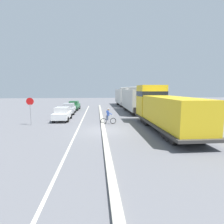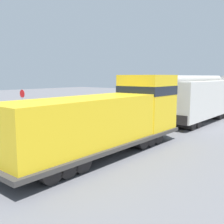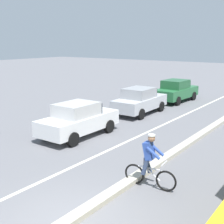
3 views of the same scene
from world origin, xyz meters
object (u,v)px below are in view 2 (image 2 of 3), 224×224
(parked_car_white, at_px, (63,111))
(cyclist, at_px, (82,121))
(locomotive, at_px, (111,120))
(parked_car_silver, at_px, (103,106))
(parked_car_green, at_px, (130,103))
(stop_sign, at_px, (22,99))
(hopper_car_lead, at_px, (199,99))

(parked_car_white, distance_m, cyclist, 5.99)
(locomotive, relative_size, parked_car_silver, 2.74)
(parked_car_green, bearing_deg, stop_sign, -101.68)
(cyclist, bearing_deg, parked_car_white, 153.16)
(locomotive, height_order, parked_car_silver, locomotive)
(cyclist, bearing_deg, locomotive, -27.03)
(stop_sign, bearing_deg, parked_car_green, 78.32)
(hopper_car_lead, xyz_separation_m, stop_sign, (-13.08, -9.49, -0.05))
(locomotive, bearing_deg, parked_car_silver, 133.46)
(hopper_car_lead, height_order, stop_sign, hopper_car_lead)
(parked_car_silver, bearing_deg, stop_sign, -107.49)
(locomotive, height_order, hopper_car_lead, locomotive)
(locomotive, relative_size, hopper_car_lead, 1.10)
(hopper_car_lead, distance_m, parked_car_white, 12.50)
(parked_car_white, relative_size, parked_car_green, 0.99)
(cyclist, bearing_deg, stop_sign, 179.17)
(parked_car_white, distance_m, parked_car_silver, 5.77)
(parked_car_white, xyz_separation_m, cyclist, (5.34, -2.70, 0.00))
(parked_car_silver, bearing_deg, cyclist, -57.26)
(hopper_car_lead, relative_size, parked_car_green, 2.49)
(locomotive, distance_m, stop_sign, 13.36)
(parked_car_white, bearing_deg, hopper_car_lead, 33.71)
(hopper_car_lead, height_order, parked_car_green, hopper_car_lead)
(hopper_car_lead, xyz_separation_m, parked_car_silver, (-10.45, -1.13, -1.26))
(cyclist, height_order, stop_sign, stop_sign)
(parked_car_silver, bearing_deg, locomotive, -46.54)
(hopper_car_lead, relative_size, parked_car_white, 2.52)
(parked_car_green, height_order, cyclist, cyclist)
(hopper_car_lead, bearing_deg, parked_car_silver, -173.83)
(parked_car_white, bearing_deg, parked_car_green, 89.87)
(hopper_car_lead, distance_m, parked_car_silver, 10.59)
(locomotive, bearing_deg, parked_car_green, 122.77)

